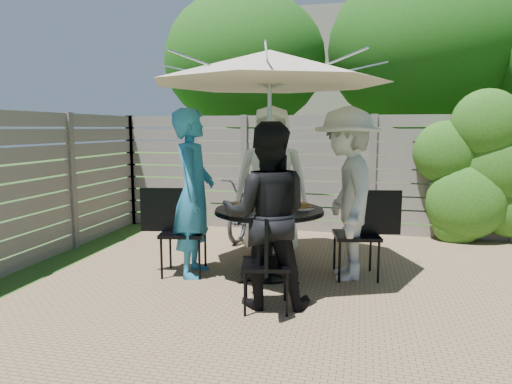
% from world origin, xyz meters
% --- Properties ---
extents(backyard_envelope, '(60.00, 60.00, 5.00)m').
position_xyz_m(backyard_envelope, '(0.09, 10.29, 2.61)').
color(backyard_envelope, '#2E581B').
rests_on(backyard_envelope, ground).
extents(patio_table, '(1.35, 1.35, 0.77)m').
position_xyz_m(patio_table, '(-1.14, 0.72, 0.54)').
color(patio_table, black).
rests_on(patio_table, ground).
extents(umbrella, '(2.91, 2.91, 2.45)m').
position_xyz_m(umbrella, '(-1.14, 0.72, 2.27)').
color(umbrella, silver).
rests_on(umbrella, ground).
extents(chair_back, '(0.55, 0.75, 0.99)m').
position_xyz_m(chair_back, '(-1.30, 1.67, 0.30)').
color(chair_back, black).
rests_on(chair_back, ground).
extents(person_back, '(1.03, 0.76, 1.92)m').
position_xyz_m(person_back, '(-1.27, 1.54, 0.96)').
color(person_back, white).
rests_on(person_back, ground).
extents(chair_left, '(0.75, 0.55, 0.99)m').
position_xyz_m(chair_left, '(-2.09, 0.56, 0.30)').
color(chair_left, black).
rests_on(chair_left, ground).
extents(person_left, '(0.55, 0.74, 1.85)m').
position_xyz_m(person_left, '(-1.95, 0.58, 0.93)').
color(person_left, teal).
rests_on(person_left, ground).
extents(chair_front, '(0.50, 0.67, 0.88)m').
position_xyz_m(chair_front, '(-0.97, -0.23, 0.26)').
color(chair_front, black).
rests_on(chair_front, ground).
extents(person_front, '(0.92, 0.77, 1.70)m').
position_xyz_m(person_front, '(-1.00, -0.10, 0.85)').
color(person_front, black).
rests_on(person_front, ground).
extents(chair_right, '(0.74, 0.55, 0.98)m').
position_xyz_m(chair_right, '(-0.18, 0.88, 0.30)').
color(chair_right, black).
rests_on(chair_right, ground).
extents(person_right, '(0.88, 1.30, 1.87)m').
position_xyz_m(person_right, '(-0.32, 0.86, 0.93)').
color(person_right, silver).
rests_on(person_right, ground).
extents(plate_back, '(0.26, 0.26, 0.06)m').
position_xyz_m(plate_back, '(-1.20, 1.07, 0.79)').
color(plate_back, white).
rests_on(plate_back, patio_table).
extents(plate_left, '(0.26, 0.26, 0.06)m').
position_xyz_m(plate_left, '(-1.49, 0.66, 0.79)').
color(plate_left, white).
rests_on(plate_left, patio_table).
extents(plate_front, '(0.26, 0.26, 0.06)m').
position_xyz_m(plate_front, '(-1.08, 0.36, 0.79)').
color(plate_front, white).
rests_on(plate_front, patio_table).
extents(plate_right, '(0.26, 0.26, 0.06)m').
position_xyz_m(plate_right, '(-0.78, 0.78, 0.79)').
color(plate_right, white).
rests_on(plate_right, patio_table).
extents(glass_back, '(0.07, 0.07, 0.14)m').
position_xyz_m(glass_back, '(-1.28, 0.96, 0.84)').
color(glass_back, silver).
rests_on(glass_back, patio_table).
extents(glass_left, '(0.07, 0.07, 0.14)m').
position_xyz_m(glass_left, '(-1.37, 0.57, 0.84)').
color(glass_left, silver).
rests_on(glass_left, patio_table).
extents(glass_front, '(0.07, 0.07, 0.14)m').
position_xyz_m(glass_front, '(-0.99, 0.48, 0.84)').
color(glass_front, silver).
rests_on(glass_front, patio_table).
extents(syrup_jug, '(0.09, 0.09, 0.16)m').
position_xyz_m(syrup_jug, '(-1.20, 0.76, 0.85)').
color(syrup_jug, '#59280C').
rests_on(syrup_jug, patio_table).
extents(coffee_cup, '(0.08, 0.08, 0.12)m').
position_xyz_m(coffee_cup, '(-1.07, 0.95, 0.83)').
color(coffee_cup, '#C6B293').
rests_on(coffee_cup, patio_table).
extents(bicycle, '(0.86, 1.81, 0.91)m').
position_xyz_m(bicycle, '(-1.76, 2.60, 0.46)').
color(bicycle, '#333338').
rests_on(bicycle, ground).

